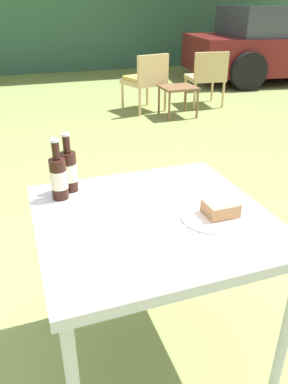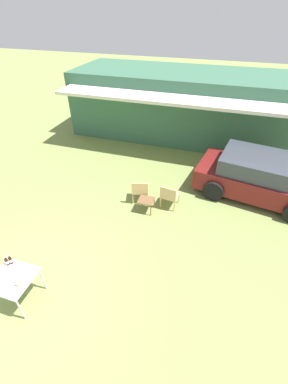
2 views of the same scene
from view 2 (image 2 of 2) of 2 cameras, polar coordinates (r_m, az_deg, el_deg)
name	(u,v)px [view 2 (image 2 of 2)]	position (r m, az deg, el deg)	size (l,w,h in m)	color
ground_plane	(22,298)	(6.74, -25.49, -20.45)	(60.00, 60.00, 0.00)	olive
cabin_building	(185,104)	(12.71, 9.14, 18.69)	(10.12, 4.80, 2.83)	#38664C
parked_car	(258,177)	(9.20, 23.96, 3.16)	(4.18, 2.64, 1.39)	maroon
wicker_chair_cushioned	(140,189)	(8.19, -0.87, 0.72)	(0.63, 0.63, 0.81)	tan
wicker_chair_plain	(170,195)	(7.98, 5.69, -0.61)	(0.57, 0.57, 0.81)	tan
garden_side_table	(146,201)	(7.87, 0.47, -2.05)	(0.47, 0.43, 0.41)	brown
patio_table	(13,280)	(6.23, -27.15, -17.01)	(0.85, 0.81, 0.74)	silver
cake_on_plate	(17,284)	(6.01, -26.35, -17.78)	(0.24, 0.24, 0.07)	silver
cola_bottle_near	(11,260)	(6.38, -27.51, -13.31)	(0.07, 0.07, 0.25)	black
cola_bottle_far	(7,262)	(6.39, -28.17, -13.51)	(0.07, 0.07, 0.25)	black
fork	(13,284)	(6.07, -27.10, -17.71)	(0.18, 0.04, 0.01)	silver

